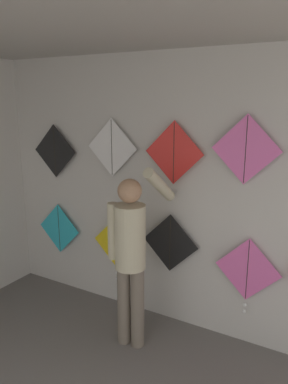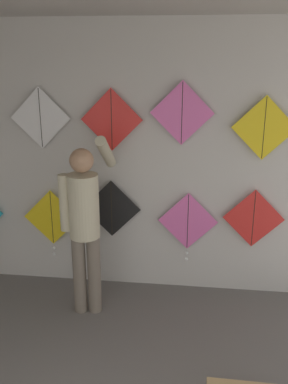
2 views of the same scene
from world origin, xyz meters
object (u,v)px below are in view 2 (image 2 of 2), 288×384
kite_7 (112,120)px  kite_9 (264,128)px  shopkeeper (85,218)px  kite_2 (112,209)px  kite_3 (188,223)px  kite_6 (40,118)px  kite_4 (253,218)px  kite_8 (182,113)px  kite_1 (52,219)px

kite_7 → kite_9: kite_7 is taller
shopkeeper → kite_2: (0.15, 0.52, -0.10)m
kite_3 → kite_7: bearing=180.0°
kite_3 → kite_6: bearing=180.0°
kite_4 → kite_8: size_ratio=1.00×
kite_4 → shopkeeper: bearing=-162.3°
kite_1 → kite_7: bearing=0.0°
kite_8 → kite_2: bearing=180.0°
kite_3 → kite_8: kite_8 is taller
kite_1 → kite_4: (2.14, 0.00, 0.12)m
kite_1 → kite_9: (2.16, 0.00, 1.04)m
shopkeeper → kite_2: 0.55m
kite_4 → kite_7: size_ratio=1.00×
kite_1 → kite_9: size_ratio=1.22×
kite_3 → kite_4: bearing=0.0°
kite_1 → kite_7: kite_7 is taller
kite_2 → kite_7: size_ratio=1.00×
shopkeeper → kite_9: size_ratio=2.85×
kite_2 → kite_3: kite_2 is taller
kite_1 → kite_4: size_ratio=1.22×
shopkeeper → kite_9: kite_9 is taller
shopkeeper → kite_6: bearing=128.8°
kite_4 → kite_6: bearing=180.0°
kite_8 → kite_1: bearing=-180.0°
kite_4 → kite_8: bearing=180.0°
kite_3 → kite_6: size_ratio=1.22×
kite_3 → kite_9: 1.23m
kite_1 → kite_2: bearing=0.0°
kite_1 → kite_9: bearing=0.0°
kite_1 → kite_8: size_ratio=1.22×
kite_2 → kite_9: (1.50, 0.00, 0.89)m
kite_1 → kite_2: kite_2 is taller
kite_7 → kite_8: size_ratio=1.00×
shopkeeper → kite_2: shopkeeper is taller
kite_2 → kite_9: 1.74m
kite_6 → kite_8: kite_8 is taller
kite_7 → kite_9: size_ratio=1.00×
kite_3 → kite_8: size_ratio=1.22×
shopkeeper → kite_1: size_ratio=2.33×
shopkeeper → kite_4: (1.62, 0.52, -0.14)m
kite_2 → kite_4: kite_2 is taller
shopkeeper → kite_1: (-0.51, 0.52, -0.25)m
kite_3 → kite_7: size_ratio=1.22×
kite_4 → kite_1: bearing=-180.0°
kite_3 → kite_9: (0.69, 0.00, 1.01)m
kite_2 → kite_9: size_ratio=1.00×
kite_2 → kite_3: size_ratio=0.82×
kite_6 → kite_7: kite_6 is taller
shopkeeper → kite_6: (-0.55, 0.52, 0.85)m
kite_2 → kite_3: 0.82m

